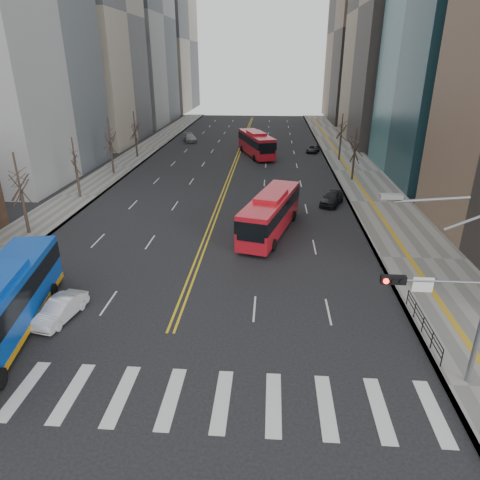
# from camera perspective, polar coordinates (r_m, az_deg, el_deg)

# --- Properties ---
(ground) EXTENTS (220.00, 220.00, 0.00)m
(ground) POSITION_cam_1_polar(r_m,az_deg,el_deg) (21.57, -12.41, -19.71)
(ground) COLOR black
(sidewalk_right) EXTENTS (7.00, 130.00, 0.15)m
(sidewalk_right) POSITION_cam_1_polar(r_m,az_deg,el_deg) (62.93, 15.28, 8.87)
(sidewalk_right) COLOR slate
(sidewalk_right) RESTS_ON ground
(sidewalk_left) EXTENTS (5.00, 130.00, 0.15)m
(sidewalk_left) POSITION_cam_1_polar(r_m,az_deg,el_deg) (65.57, -15.71, 9.37)
(sidewalk_left) COLOR slate
(sidewalk_left) RESTS_ON ground
(crosswalk) EXTENTS (26.70, 4.00, 0.01)m
(crosswalk) POSITION_cam_1_polar(r_m,az_deg,el_deg) (21.57, -12.42, -19.70)
(crosswalk) COLOR silver
(crosswalk) RESTS_ON ground
(centerline) EXTENTS (0.55, 100.00, 0.01)m
(centerline) POSITION_cam_1_polar(r_m,az_deg,el_deg) (71.77, -0.27, 11.26)
(centerline) COLOR gold
(centerline) RESTS_ON ground
(office_towers) EXTENTS (83.00, 134.00, 58.00)m
(office_towers) POSITION_cam_1_polar(r_m,az_deg,el_deg) (84.31, 0.61, 29.31)
(office_towers) COLOR gray
(office_towers) RESTS_ON ground
(signal_mast) EXTENTS (5.37, 0.37, 9.39)m
(signal_mast) POSITION_cam_1_polar(r_m,az_deg,el_deg) (21.25, 26.77, -6.54)
(signal_mast) COLOR gray
(signal_mast) RESTS_ON ground
(pedestrian_railing) EXTENTS (0.06, 6.06, 1.02)m
(pedestrian_railing) POSITION_cam_1_polar(r_m,az_deg,el_deg) (26.59, 23.25, -9.97)
(pedestrian_railing) COLOR black
(pedestrian_railing) RESTS_ON sidewalk_right
(street_trees) EXTENTS (35.20, 47.20, 7.60)m
(street_trees) POSITION_cam_1_polar(r_m,az_deg,el_deg) (52.11, -10.15, 11.95)
(street_trees) COLOR #30231D
(street_trees) RESTS_ON ground
(blue_bus) EXTENTS (5.02, 13.36, 3.78)m
(blue_bus) POSITION_cam_1_polar(r_m,az_deg,el_deg) (27.05, -29.38, -7.74)
(blue_bus) COLOR #0B42B0
(blue_bus) RESTS_ON ground
(red_bus_near) EXTENTS (5.61, 11.94, 3.68)m
(red_bus_near) POSITION_cam_1_polar(r_m,az_deg,el_deg) (38.07, 4.10, 3.83)
(red_bus_near) COLOR red
(red_bus_near) RESTS_ON ground
(red_bus_far) EXTENTS (6.57, 12.52, 3.86)m
(red_bus_far) POSITION_cam_1_polar(r_m,az_deg,el_deg) (70.88, 2.16, 12.85)
(red_bus_far) COLOR red
(red_bus_far) RESTS_ON ground
(car_white) EXTENTS (2.07, 4.16, 1.31)m
(car_white) POSITION_cam_1_polar(r_m,az_deg,el_deg) (28.04, -22.83, -8.52)
(car_white) COLOR silver
(car_white) RESTS_ON ground
(car_dark_mid) EXTENTS (3.35, 4.75, 1.50)m
(car_dark_mid) POSITION_cam_1_polar(r_m,az_deg,el_deg) (47.25, 12.17, 5.52)
(car_dark_mid) COLOR black
(car_dark_mid) RESTS_ON ground
(car_silver) EXTENTS (3.65, 5.51, 1.48)m
(car_silver) POSITION_cam_1_polar(r_m,az_deg,el_deg) (84.69, -6.70, 13.40)
(car_silver) COLOR gray
(car_silver) RESTS_ON ground
(car_dark_far) EXTENTS (2.76, 4.23, 1.08)m
(car_dark_far) POSITION_cam_1_polar(r_m,az_deg,el_deg) (74.98, 9.71, 11.86)
(car_dark_far) COLOR black
(car_dark_far) RESTS_ON ground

